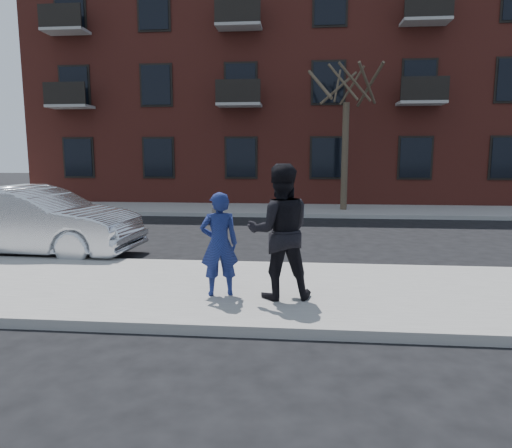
# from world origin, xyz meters

# --- Properties ---
(ground) EXTENTS (100.00, 100.00, 0.00)m
(ground) POSITION_xyz_m (0.00, 0.00, 0.00)
(ground) COLOR black
(ground) RESTS_ON ground
(near_sidewalk) EXTENTS (50.00, 3.50, 0.15)m
(near_sidewalk) POSITION_xyz_m (0.00, -0.25, 0.07)
(near_sidewalk) COLOR gray
(near_sidewalk) RESTS_ON ground
(near_curb) EXTENTS (50.00, 0.10, 0.15)m
(near_curb) POSITION_xyz_m (0.00, 1.55, 0.07)
(near_curb) COLOR #999691
(near_curb) RESTS_ON ground
(far_sidewalk) EXTENTS (50.00, 3.50, 0.15)m
(far_sidewalk) POSITION_xyz_m (0.00, 11.25, 0.07)
(far_sidewalk) COLOR gray
(far_sidewalk) RESTS_ON ground
(far_curb) EXTENTS (50.00, 0.10, 0.15)m
(far_curb) POSITION_xyz_m (0.00, 9.45, 0.07)
(far_curb) COLOR #999691
(far_curb) RESTS_ON ground
(apartment_building) EXTENTS (24.30, 10.30, 12.30)m
(apartment_building) POSITION_xyz_m (2.00, 18.00, 6.16)
(apartment_building) COLOR maroon
(apartment_building) RESTS_ON ground
(street_tree) EXTENTS (3.60, 3.60, 6.80)m
(street_tree) POSITION_xyz_m (4.50, 11.00, 5.52)
(street_tree) COLOR #392E22
(street_tree) RESTS_ON far_sidewalk
(silver_sedan) EXTENTS (4.99, 2.00, 1.61)m
(silver_sedan) POSITION_xyz_m (-3.38, 2.34, 0.81)
(silver_sedan) COLOR #B7BABF
(silver_sedan) RESTS_ON ground
(man_hoodie) EXTENTS (0.67, 0.53, 1.61)m
(man_hoodie) POSITION_xyz_m (1.50, -0.69, 0.96)
(man_hoodie) COLOR navy
(man_hoodie) RESTS_ON near_sidewalk
(man_peacoat) EXTENTS (1.11, 0.92, 2.05)m
(man_peacoat) POSITION_xyz_m (2.43, -0.72, 1.17)
(man_peacoat) COLOR black
(man_peacoat) RESTS_ON near_sidewalk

